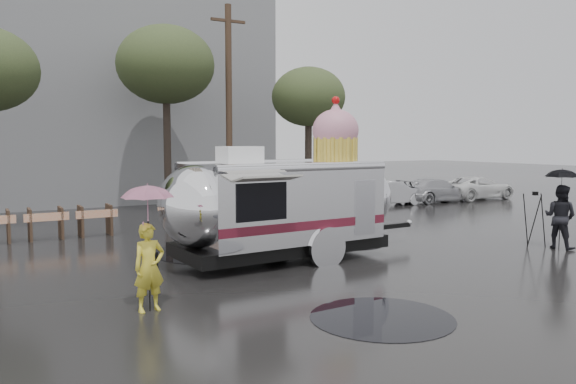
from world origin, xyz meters
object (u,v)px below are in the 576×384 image
tripod (535,213)px  person_left (149,267)px  person_right (560,217)px  airstream_trailer (285,200)px

tripod → person_left: bearing=-153.1°
person_right → tripod: size_ratio=1.13×
person_right → airstream_trailer: bearing=57.2°
airstream_trailer → person_right: airstream_trailer is taller
tripod → person_right: bearing=-38.9°
airstream_trailer → person_right: 8.03m
person_left → tripod: (11.59, 0.71, 0.18)m
person_left → tripod: 11.62m
person_left → person_right: 11.91m
person_left → tripod: size_ratio=0.99×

